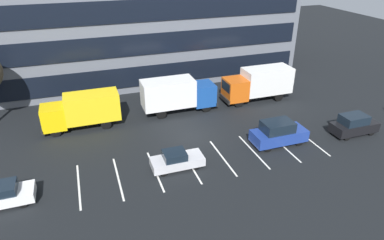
# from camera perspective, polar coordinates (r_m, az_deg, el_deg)

# --- Properties ---
(ground_plane) EXTENTS (120.00, 120.00, 0.00)m
(ground_plane) POSITION_cam_1_polar(r_m,az_deg,el_deg) (30.47, -0.20, -2.96)
(ground_plane) COLOR black
(lot_markings) EXTENTS (19.74, 5.40, 0.01)m
(lot_markings) POSITION_cam_1_polar(r_m,az_deg,el_deg) (27.38, 2.45, -6.82)
(lot_markings) COLOR silver
(lot_markings) RESTS_ON ground_plane
(box_truck_yellow_all) EXTENTS (7.07, 2.34, 3.28)m
(box_truck_yellow_all) POSITION_cam_1_polar(r_m,az_deg,el_deg) (32.93, -17.86, 1.68)
(box_truck_yellow_all) COLOR yellow
(box_truck_yellow_all) RESTS_ON ground_plane
(box_truck_blue) EXTENTS (7.58, 2.51, 3.51)m
(box_truck_blue) POSITION_cam_1_polar(r_m,az_deg,el_deg) (34.49, -2.48, 4.44)
(box_truck_blue) COLOR #194799
(box_truck_blue) RESTS_ON ground_plane
(box_truck_orange) EXTENTS (7.67, 2.54, 3.56)m
(box_truck_orange) POSITION_cam_1_polar(r_m,az_deg,el_deg) (37.92, 11.08, 6.14)
(box_truck_orange) COLOR #D85914
(box_truck_orange) RESTS_ON ground_plane
(suv_navy) EXTENTS (4.74, 2.01, 2.14)m
(suv_navy) POSITION_cam_1_polar(r_m,az_deg,el_deg) (30.00, 14.26, -2.13)
(suv_navy) COLOR navy
(suv_navy) RESTS_ON ground_plane
(sedan_silver) EXTENTS (4.04, 1.69, 1.45)m
(sedan_silver) POSITION_cam_1_polar(r_m,az_deg,el_deg) (26.23, -2.59, -6.72)
(sedan_silver) COLOR silver
(sedan_silver) RESTS_ON ground_plane
(suv_black) EXTENTS (4.22, 1.79, 1.91)m
(suv_black) POSITION_cam_1_polar(r_m,az_deg,el_deg) (33.94, 25.48, -0.73)
(suv_black) COLOR black
(suv_black) RESTS_ON ground_plane
(sedan_white) EXTENTS (4.21, 1.76, 1.51)m
(sedan_white) POSITION_cam_1_polar(r_m,az_deg,el_deg) (26.05, -29.36, -10.97)
(sedan_white) COLOR white
(sedan_white) RESTS_ON ground_plane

